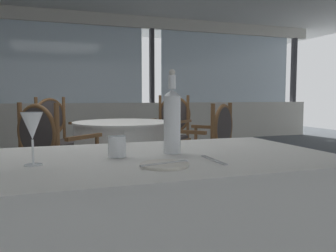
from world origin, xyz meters
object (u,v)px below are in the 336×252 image
Objects in this scene: dining_chair_1_3 at (169,129)px; side_plate at (164,165)px; water_bottle at (172,119)px; wine_glass at (32,127)px; dining_chair_1_1 at (51,153)px; dining_chair_1_2 at (209,146)px; dining_chair_1_0 at (58,134)px; water_tumbler at (117,147)px.

side_plate is at bearing 29.19° from dining_chair_1_3.
wine_glass is (-0.57, -0.09, -0.01)m from water_bottle.
side_plate is 0.19× the size of dining_chair_1_1.
dining_chair_1_2 is (0.80, 1.28, -0.33)m from water_bottle.
dining_chair_1_1 is at bearing 87.39° from wine_glass.
dining_chair_1_0 is at bearing 0.00° from dining_chair_1_2.
water_tumbler is at bearing 117.10° from side_plate.
side_plate is 2.04× the size of water_tumbler.
side_plate is 0.48× the size of water_bottle.
wine_glass is at bearing -170.96° from water_bottle.
wine_glass is at bearing 20.17° from dining_chair_1_3.
dining_chair_1_3 is (1.40, 1.22, 0.03)m from dining_chair_1_1.
dining_chair_1_1 is (-0.50, 1.37, -0.34)m from water_bottle.
wine_glass is at bearing -166.68° from water_tumbler.
dining_chair_1_1 reaches higher than wine_glass.
dining_chair_1_2 is (1.31, -0.09, 0.00)m from dining_chair_1_1.
water_tumbler is at bearing 13.32° from wine_glass.
dining_chair_1_3 reaches higher than dining_chair_1_2.
wine_glass is at bearing -133.69° from dining_chair_1_1.
side_plate is 3.03m from dining_chair_1_3.
water_bottle is at bearing 9.04° from wine_glass.
dining_chair_1_3 is (1.32, -0.09, 0.02)m from dining_chair_1_0.
wine_glass is 3.07m from dining_chair_1_3.
wine_glass is (-0.45, 0.17, 0.14)m from side_plate.
dining_chair_1_3 reaches higher than wine_glass.
dining_chair_1_0 is 1.32m from dining_chair_1_1.
dining_chair_1_1 is at bearing -44.76° from dining_chair_1_0.
dining_chair_1_2 is (1.22, -1.40, -0.01)m from dining_chair_1_0.
wine_glass reaches higher than side_plate.
dining_chair_1_2 is 0.93× the size of dining_chair_1_3.
side_plate is at bearing -62.90° from water_tumbler.
water_bottle is 0.27m from water_tumbler.
dining_chair_1_0 is at bearing 86.88° from wine_glass.
water_bottle reaches higher than dining_chair_1_1.
water_tumbler is at bearing -37.43° from dining_chair_1_0.
water_bottle is at bearing 3.31° from water_tumbler.
dining_chair_1_2 reaches higher than side_plate.
dining_chair_1_3 is (1.15, 2.60, -0.20)m from water_tumbler.
water_tumbler is 0.09× the size of dining_chair_1_0.
dining_chair_1_0 is at bearing 45.24° from dining_chair_1_1.
dining_chair_1_2 reaches higher than water_tumbler.
dining_chair_1_1 is (-0.38, 1.63, -0.19)m from side_plate.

